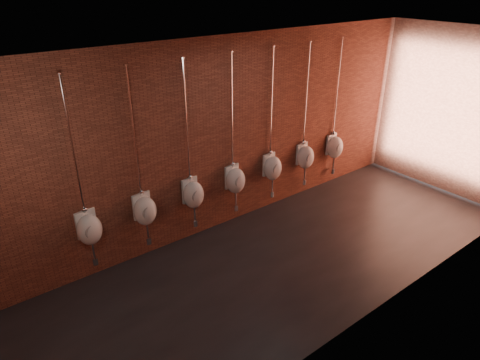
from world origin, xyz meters
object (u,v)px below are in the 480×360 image
at_px(urinal_2, 193,193).
at_px(urinal_3, 235,179).
at_px(urinal_5, 305,156).
at_px(urinal_6, 335,146).
at_px(urinal_4, 272,167).
at_px(urinal_1, 145,210).
at_px(urinal_0, 89,228).

distance_m(urinal_2, urinal_3, 0.84).
bearing_deg(urinal_5, urinal_6, 0.00).
xyz_separation_m(urinal_2, urinal_4, (1.68, 0.00, 0.00)).
bearing_deg(urinal_5, urinal_1, 180.00).
bearing_deg(urinal_4, urinal_2, 180.00).
distance_m(urinal_1, urinal_6, 4.21).
bearing_deg(urinal_6, urinal_3, 180.00).
relative_size(urinal_2, urinal_3, 1.00).
xyz_separation_m(urinal_1, urinal_3, (1.68, 0.00, 0.00)).
distance_m(urinal_0, urinal_5, 4.21).
bearing_deg(urinal_1, urinal_0, 180.00).
xyz_separation_m(urinal_0, urinal_5, (4.21, 0.00, 0.00)).
distance_m(urinal_4, urinal_5, 0.84).
bearing_deg(urinal_6, urinal_1, 180.00).
bearing_deg(urinal_2, urinal_1, 180.00).
height_order(urinal_4, urinal_6, same).
bearing_deg(urinal_2, urinal_5, 0.00).
bearing_deg(urinal_6, urinal_5, 180.00).
height_order(urinal_1, urinal_3, same).
xyz_separation_m(urinal_1, urinal_4, (2.52, 0.00, 0.00)).
height_order(urinal_1, urinal_2, same).
xyz_separation_m(urinal_1, urinal_2, (0.84, 0.00, 0.00)).
relative_size(urinal_0, urinal_3, 1.00).
bearing_deg(urinal_1, urinal_3, 0.00).
bearing_deg(urinal_5, urinal_3, 180.00).
xyz_separation_m(urinal_1, urinal_5, (3.36, 0.00, 0.00)).
distance_m(urinal_2, urinal_4, 1.68).
height_order(urinal_1, urinal_4, same).
distance_m(urinal_2, urinal_5, 2.52).
bearing_deg(urinal_2, urinal_3, 0.00).
relative_size(urinal_1, urinal_2, 1.00).
xyz_separation_m(urinal_0, urinal_2, (1.68, 0.00, 0.00)).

